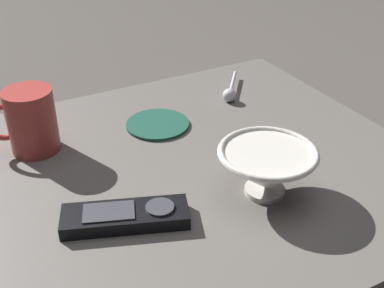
{
  "coord_description": "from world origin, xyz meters",
  "views": [
    {
      "loc": [
        0.54,
        -0.3,
        0.44
      ],
      "look_at": [
        -0.02,
        -0.0,
        0.05
      ],
      "focal_mm": 46.59,
      "sensor_mm": 36.0,
      "label": 1
    }
  ],
  "objects_px": {
    "cereal_bowl": "(267,169)",
    "coffee_mug": "(30,121)",
    "tv_remote_near": "(126,216)",
    "drink_coaster": "(158,124)",
    "teaspoon": "(230,93)"
  },
  "relations": [
    {
      "from": "cereal_bowl",
      "to": "coffee_mug",
      "type": "distance_m",
      "value": 0.36
    },
    {
      "from": "cereal_bowl",
      "to": "coffee_mug",
      "type": "bearing_deg",
      "value": -136.24
    },
    {
      "from": "tv_remote_near",
      "to": "drink_coaster",
      "type": "relative_size",
      "value": 1.57
    },
    {
      "from": "teaspoon",
      "to": "tv_remote_near",
      "type": "height_order",
      "value": "teaspoon"
    },
    {
      "from": "coffee_mug",
      "to": "drink_coaster",
      "type": "height_order",
      "value": "coffee_mug"
    },
    {
      "from": "coffee_mug",
      "to": "drink_coaster",
      "type": "xyz_separation_m",
      "value": [
        0.02,
        0.2,
        -0.05
      ]
    },
    {
      "from": "tv_remote_near",
      "to": "cereal_bowl",
      "type": "bearing_deg",
      "value": 80.74
    },
    {
      "from": "coffee_mug",
      "to": "teaspoon",
      "type": "height_order",
      "value": "coffee_mug"
    },
    {
      "from": "cereal_bowl",
      "to": "drink_coaster",
      "type": "xyz_separation_m",
      "value": [
        -0.24,
        -0.05,
        -0.04
      ]
    },
    {
      "from": "cereal_bowl",
      "to": "drink_coaster",
      "type": "height_order",
      "value": "cereal_bowl"
    },
    {
      "from": "cereal_bowl",
      "to": "teaspoon",
      "type": "xyz_separation_m",
      "value": [
        -0.27,
        0.11,
        -0.03
      ]
    },
    {
      "from": "teaspoon",
      "to": "tv_remote_near",
      "type": "distance_m",
      "value": 0.38
    },
    {
      "from": "coffee_mug",
      "to": "teaspoon",
      "type": "distance_m",
      "value": 0.36
    },
    {
      "from": "coffee_mug",
      "to": "tv_remote_near",
      "type": "height_order",
      "value": "coffee_mug"
    },
    {
      "from": "cereal_bowl",
      "to": "teaspoon",
      "type": "height_order",
      "value": "cereal_bowl"
    }
  ]
}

